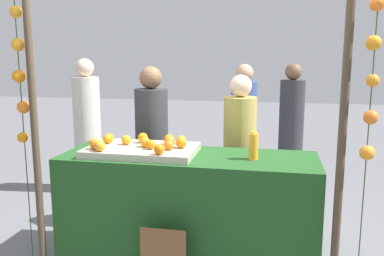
{
  "coord_description": "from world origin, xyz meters",
  "views": [
    {
      "loc": [
        0.68,
        -3.24,
        1.75
      ],
      "look_at": [
        0.0,
        0.15,
        1.13
      ],
      "focal_mm": 38.86,
      "sensor_mm": 36.0,
      "label": 1
    }
  ],
  "objects_px": {
    "juice_bottle": "(253,146)",
    "vendor_right": "(239,161)",
    "vendor_left": "(152,154)",
    "orange_0": "(95,144)",
    "stall_counter": "(188,209)",
    "orange_1": "(150,144)"
  },
  "relations": [
    {
      "from": "juice_bottle",
      "to": "vendor_right",
      "type": "distance_m",
      "value": 0.8
    },
    {
      "from": "vendor_left",
      "to": "orange_0",
      "type": "bearing_deg",
      "value": -104.4
    },
    {
      "from": "stall_counter",
      "to": "vendor_left",
      "type": "bearing_deg",
      "value": 127.74
    },
    {
      "from": "vendor_right",
      "to": "vendor_left",
      "type": "bearing_deg",
      "value": -178.8
    },
    {
      "from": "stall_counter",
      "to": "vendor_left",
      "type": "relative_size",
      "value": 1.28
    },
    {
      "from": "orange_1",
      "to": "vendor_left",
      "type": "relative_size",
      "value": 0.05
    },
    {
      "from": "vendor_left",
      "to": "orange_1",
      "type": "bearing_deg",
      "value": -73.82
    },
    {
      "from": "orange_1",
      "to": "vendor_right",
      "type": "height_order",
      "value": "vendor_right"
    },
    {
      "from": "orange_0",
      "to": "vendor_left",
      "type": "xyz_separation_m",
      "value": [
        0.22,
        0.85,
        -0.28
      ]
    },
    {
      "from": "stall_counter",
      "to": "orange_0",
      "type": "relative_size",
      "value": 23.55
    },
    {
      "from": "stall_counter",
      "to": "orange_1",
      "type": "distance_m",
      "value": 0.64
    },
    {
      "from": "vendor_right",
      "to": "juice_bottle",
      "type": "bearing_deg",
      "value": -76.83
    },
    {
      "from": "orange_1",
      "to": "juice_bottle",
      "type": "relative_size",
      "value": 0.34
    },
    {
      "from": "vendor_left",
      "to": "vendor_right",
      "type": "relative_size",
      "value": 1.05
    },
    {
      "from": "juice_bottle",
      "to": "vendor_right",
      "type": "bearing_deg",
      "value": 103.17
    },
    {
      "from": "vendor_right",
      "to": "orange_1",
      "type": "bearing_deg",
      "value": -129.96
    },
    {
      "from": "orange_1",
      "to": "vendor_left",
      "type": "bearing_deg",
      "value": 106.18
    },
    {
      "from": "orange_1",
      "to": "vendor_left",
      "type": "distance_m",
      "value": 0.84
    },
    {
      "from": "orange_1",
      "to": "vendor_right",
      "type": "xyz_separation_m",
      "value": [
        0.65,
        0.78,
        -0.3
      ]
    },
    {
      "from": "stall_counter",
      "to": "orange_0",
      "type": "xyz_separation_m",
      "value": [
        -0.73,
        -0.19,
        0.57
      ]
    },
    {
      "from": "juice_bottle",
      "to": "vendor_right",
      "type": "xyz_separation_m",
      "value": [
        -0.17,
        0.71,
        -0.31
      ]
    },
    {
      "from": "orange_1",
      "to": "orange_0",
      "type": "bearing_deg",
      "value": -168.19
    }
  ]
}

